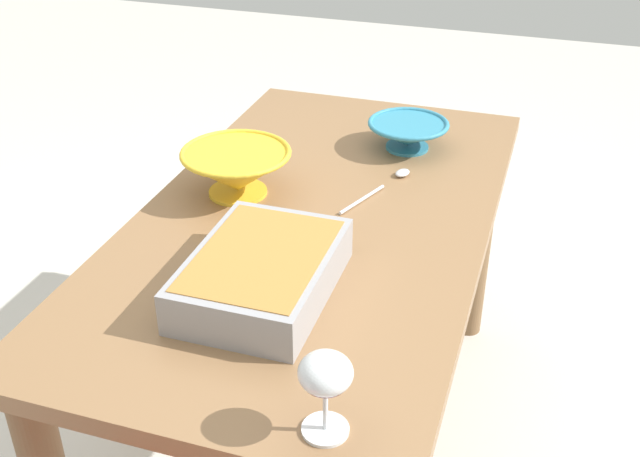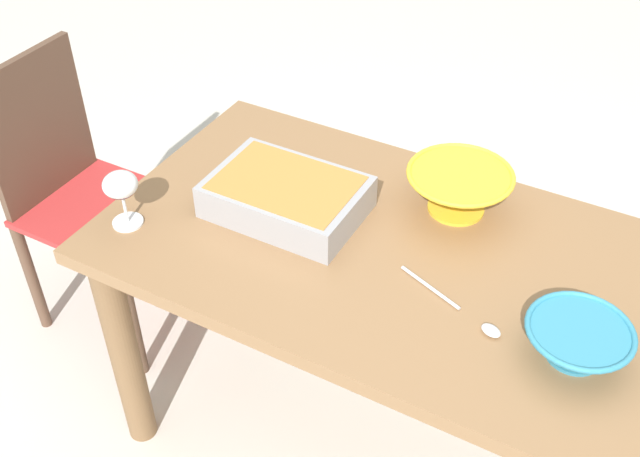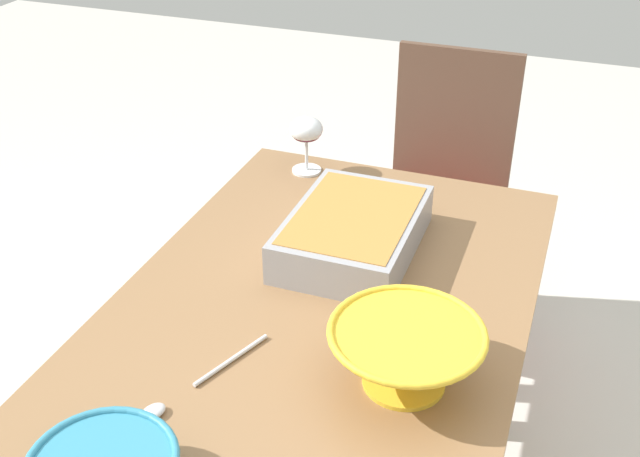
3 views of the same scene
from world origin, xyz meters
TOP-DOWN VIEW (x-y plane):
  - ground_plane at (0.00, 0.00)m, footprint 8.00×8.00m
  - dining_table at (0.00, 0.00)m, footprint 1.43×0.77m
  - wine_glass at (0.63, 0.22)m, footprint 0.08×0.08m
  - casserole_dish at (0.32, -0.00)m, footprint 0.36×0.25m
  - mixing_bowl at (-0.41, 0.12)m, footprint 0.21×0.21m
  - small_bowl at (-0.04, -0.20)m, footprint 0.26×0.26m
  - serving_spoon at (-0.19, 0.12)m, footprint 0.26×0.12m

SIDE VIEW (x-z plane):
  - ground_plane at x=0.00m, z-range 0.00..0.00m
  - dining_table at x=0.00m, z-range 0.24..0.96m
  - serving_spoon at x=-0.19m, z-range 0.73..0.74m
  - mixing_bowl at x=-0.41m, z-range 0.73..0.81m
  - casserole_dish at x=0.32m, z-range 0.73..0.82m
  - small_bowl at x=-0.04m, z-range 0.73..0.84m
  - wine_glass at x=0.63m, z-range 0.76..0.90m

